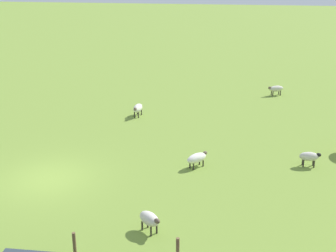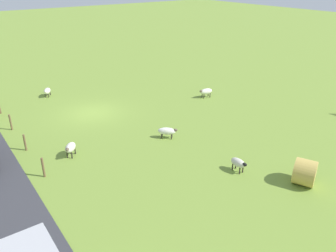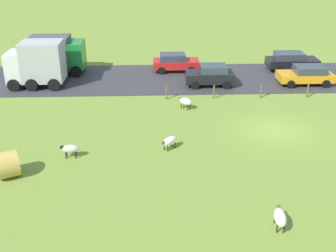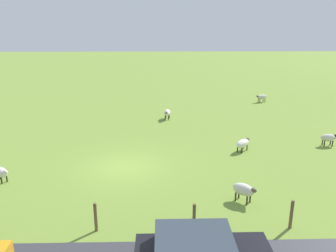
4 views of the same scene
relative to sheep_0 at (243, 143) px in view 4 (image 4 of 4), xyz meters
name	(u,v)px [view 4 (image 4 of 4)]	position (x,y,z in m)	size (l,w,h in m)	color
ground_plane	(125,167)	(2.16, -6.75, -0.49)	(160.00, 160.00, 0.00)	olive
sheep_0	(243,143)	(0.00, 0.00, 0.00)	(1.17, 1.15, 0.73)	white
sheep_1	(328,138)	(-0.78, 5.48, 0.04)	(0.47, 1.05, 0.76)	beige
sheep_2	(244,190)	(5.91, -1.38, 0.07)	(1.02, 1.05, 0.82)	silver
sheep_3	(167,113)	(-7.16, -4.30, 0.05)	(1.27, 0.63, 0.79)	silver
sheep_4	(0,172)	(3.73, -12.48, -0.01)	(0.96, 1.12, 0.73)	silver
sheep_5	(262,97)	(-13.05, 4.95, 0.03)	(0.85, 1.24, 0.74)	beige
fence_post_1	(96,217)	(7.87, -7.20, 0.07)	(0.12, 0.12, 1.12)	brown
fence_post_2	(194,217)	(7.87, -3.65, 0.03)	(0.12, 0.12, 1.04)	brown
fence_post_3	(291,214)	(7.87, -0.11, 0.08)	(0.12, 0.12, 1.13)	brown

